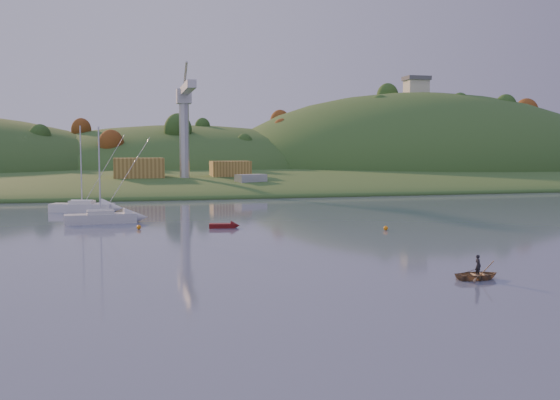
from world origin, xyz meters
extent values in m
plane|color=#3C4263|center=(0.00, 0.00, 0.00)|extent=(500.00, 500.00, 0.00)
cube|color=#274A1D|center=(0.00, 230.00, 0.00)|extent=(620.00, 220.00, 1.50)
ellipsoid|color=#274A1D|center=(0.00, 165.00, 0.00)|extent=(640.00, 150.00, 7.00)
ellipsoid|color=#274A1D|center=(10.00, 210.00, 0.00)|extent=(140.00, 120.00, 36.00)
ellipsoid|color=#274A1D|center=(95.00, 195.00, 0.00)|extent=(150.00, 130.00, 60.00)
cube|color=beige|center=(95.00, 195.00, 32.50)|extent=(8.00, 6.00, 5.00)
cube|color=#595960|center=(95.00, 195.00, 35.70)|extent=(9.00, 7.00, 1.50)
cube|color=slate|center=(5.00, 122.00, 1.20)|extent=(42.00, 16.00, 2.40)
cube|color=olive|center=(-8.00, 123.00, 4.80)|extent=(11.00, 8.00, 4.80)
cube|color=olive|center=(13.00, 124.00, 4.40)|extent=(9.00, 7.00, 4.00)
cylinder|color=#B7B7BC|center=(2.00, 120.00, 11.40)|extent=(2.20, 2.20, 18.00)
cube|color=#B7B7BC|center=(2.00, 120.00, 20.90)|extent=(3.20, 3.20, 3.20)
cube|color=#B7B7BC|center=(2.00, 111.00, 21.90)|extent=(1.80, 18.00, 1.60)
cube|color=#B7B7BC|center=(2.00, 125.00, 21.90)|extent=(1.80, 10.00, 1.60)
cube|color=silver|center=(-13.89, 57.57, 0.58)|extent=(8.68, 3.38, 1.16)
cube|color=silver|center=(-13.89, 57.57, 1.21)|extent=(3.35, 2.22, 0.74)
cylinder|color=silver|center=(-13.89, 57.57, 6.46)|extent=(0.18, 0.18, 10.59)
cylinder|color=silver|center=(-13.89, 57.57, 1.46)|extent=(3.38, 0.46, 0.12)
cylinder|color=silver|center=(-13.89, 57.57, 1.56)|extent=(2.99, 0.66, 0.36)
cube|color=silver|center=(-17.04, 72.76, 0.62)|extent=(9.35, 5.30, 1.23)
cube|color=silver|center=(-17.04, 72.76, 1.28)|extent=(3.82, 2.95, 0.78)
cylinder|color=silver|center=(-17.04, 72.76, 6.83)|extent=(0.18, 0.18, 11.20)
cylinder|color=silver|center=(-17.04, 72.76, 1.53)|extent=(3.45, 1.21, 0.12)
cylinder|color=silver|center=(-17.04, 72.76, 1.63)|extent=(3.10, 1.30, 0.36)
imported|color=olive|center=(12.77, 16.77, 0.32)|extent=(3.22, 2.37, 0.65)
imported|color=black|center=(12.77, 16.77, 0.73)|extent=(0.37, 0.55, 1.47)
cube|color=#5C0D0E|center=(-0.10, 49.54, 0.25)|extent=(3.13, 1.61, 0.50)
cone|color=#5C0D0E|center=(1.38, 49.33, 0.25)|extent=(1.21, 1.33, 1.20)
cube|color=#505E69|center=(15.00, 109.07, 0.95)|extent=(15.71, 9.88, 1.90)
cube|color=#B7B7BC|center=(15.00, 109.07, 2.54)|extent=(7.03, 5.09, 2.54)
sphere|color=orange|center=(17.29, 42.97, 0.25)|extent=(0.50, 0.50, 0.50)
sphere|color=orange|center=(-9.45, 50.43, 0.25)|extent=(0.50, 0.50, 0.50)
camera|label=1|loc=(-10.65, -21.20, 8.89)|focal=40.00mm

